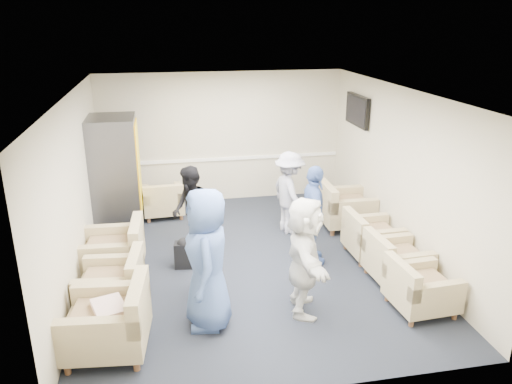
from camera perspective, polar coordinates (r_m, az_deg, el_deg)
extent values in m
plane|color=black|center=(8.10, -0.94, -7.96)|extent=(6.00, 6.00, 0.00)
plane|color=white|center=(7.27, -1.06, 11.30)|extent=(6.00, 6.00, 0.00)
cube|color=beige|center=(10.44, -3.86, 6.20)|extent=(5.00, 0.02, 2.70)
cube|color=beige|center=(4.89, 5.18, -9.73)|extent=(5.00, 0.02, 2.70)
cube|color=beige|center=(7.58, -19.94, -0.04)|extent=(0.02, 6.00, 2.70)
cube|color=beige|center=(8.36, 16.15, 2.11)|extent=(0.02, 6.00, 2.70)
cube|color=white|center=(10.53, -3.79, 3.79)|extent=(4.98, 0.04, 0.06)
cube|color=black|center=(9.76, 11.51, 9.14)|extent=(0.07, 1.00, 0.58)
cube|color=black|center=(9.75, 11.32, 9.14)|extent=(0.01, 0.92, 0.50)
cube|color=#54555C|center=(9.81, 11.67, 8.28)|extent=(0.04, 0.10, 0.25)
cube|color=tan|center=(6.26, -16.66, -14.87)|extent=(1.02, 1.02, 0.30)
cube|color=olive|center=(6.15, -16.85, -13.27)|extent=(0.70, 0.66, 0.11)
cube|color=tan|center=(5.99, -13.32, -12.01)|extent=(0.25, 0.93, 0.43)
cube|color=tan|center=(7.09, -16.23, -10.76)|extent=(0.90, 0.90, 0.27)
cube|color=olive|center=(7.01, -16.37, -9.45)|extent=(0.62, 0.59, 0.10)
cube|color=tan|center=(6.88, -13.65, -8.39)|extent=(0.22, 0.83, 0.39)
cube|color=tan|center=(7.93, -15.99, -7.21)|extent=(0.94, 0.94, 0.29)
cube|color=olive|center=(7.84, -16.12, -5.91)|extent=(0.65, 0.61, 0.10)
cube|color=tan|center=(7.73, -13.50, -4.76)|extent=(0.19, 0.90, 0.42)
cube|color=tan|center=(7.12, 18.36, -11.00)|extent=(0.82, 0.82, 0.25)
cube|color=olive|center=(7.04, 18.51, -9.78)|extent=(0.57, 0.53, 0.09)
cube|color=tan|center=(6.82, 16.30, -9.23)|extent=(0.17, 0.78, 0.36)
cube|color=tan|center=(7.75, 15.81, -8.10)|extent=(0.83, 0.83, 0.26)
cube|color=olive|center=(7.67, 15.93, -6.93)|extent=(0.57, 0.54, 0.09)
cube|color=tan|center=(7.46, 13.80, -6.31)|extent=(0.17, 0.80, 0.37)
cube|color=tan|center=(8.42, 13.16, -5.56)|extent=(0.81, 0.81, 0.26)
cube|color=olive|center=(8.35, 13.25, -4.45)|extent=(0.56, 0.53, 0.09)
cube|color=tan|center=(8.16, 11.20, -3.78)|extent=(0.15, 0.80, 0.38)
cube|color=tan|center=(9.45, 10.20, -2.32)|extent=(0.91, 0.91, 0.30)
cube|color=olive|center=(9.38, 10.27, -1.18)|extent=(0.63, 0.59, 0.11)
cube|color=tan|center=(9.21, 8.13, -0.41)|extent=(0.16, 0.90, 0.42)
cube|color=tan|center=(10.00, -10.53, -1.37)|extent=(0.80, 0.80, 0.25)
cube|color=olive|center=(9.94, -10.59, -0.45)|extent=(0.52, 0.56, 0.09)
cube|color=tan|center=(9.60, -10.51, -0.32)|extent=(0.77, 0.17, 0.36)
cube|color=#54555C|center=(9.31, -15.78, 1.93)|extent=(0.82, 0.99, 2.09)
cube|color=orange|center=(9.25, -13.24, 2.71)|extent=(0.02, 0.84, 1.67)
cube|color=black|center=(9.53, -12.83, -2.33)|extent=(0.02, 0.49, 0.13)
cube|color=black|center=(7.93, -8.22, -7.14)|extent=(0.32, 0.25, 0.41)
sphere|color=black|center=(7.85, -8.28, -5.92)|extent=(0.21, 0.21, 0.21)
cube|color=white|center=(6.11, -16.43, -12.74)|extent=(0.46, 0.53, 0.13)
imported|color=#4461A4|center=(6.19, -5.61, -7.67)|extent=(0.65, 0.94, 1.83)
imported|color=#4461A4|center=(6.85, -5.80, -6.32)|extent=(0.45, 0.61, 1.52)
imported|color=black|center=(8.18, -7.46, -2.17)|extent=(0.70, 0.82, 1.48)
imported|color=white|center=(8.94, 3.84, -0.09)|extent=(0.76, 1.07, 1.50)
imported|color=#4461A4|center=(7.84, 6.58, -2.65)|extent=(0.48, 0.97, 1.60)
imported|color=silver|center=(6.52, 5.57, -7.29)|extent=(0.75, 1.56, 1.61)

